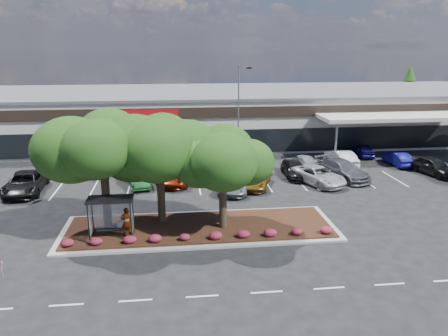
{
  "coord_description": "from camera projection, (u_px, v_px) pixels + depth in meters",
  "views": [
    {
      "loc": [
        -3.51,
        -22.75,
        11.75
      ],
      "look_at": [
        0.26,
        9.67,
        2.6
      ],
      "focal_mm": 35.0,
      "sensor_mm": 36.0,
      "label": 1
    }
  ],
  "objects": [
    {
      "name": "ground",
      "position": [
        239.0,
        256.0,
        25.32
      ],
      "size": [
        160.0,
        160.0,
        0.0
      ],
      "primitive_type": "plane",
      "color": "black",
      "rests_on": "ground"
    },
    {
      "name": "retail_store",
      "position": [
        201.0,
        114.0,
        56.9
      ],
      "size": [
        80.4,
        25.2,
        6.25
      ],
      "color": "beige",
      "rests_on": "ground"
    },
    {
      "name": "landscape_island",
      "position": [
        200.0,
        228.0,
        28.89
      ],
      "size": [
        18.0,
        6.0,
        0.26
      ],
      "color": "#9E9D99",
      "rests_on": "ground"
    },
    {
      "name": "lane_markings",
      "position": [
        218.0,
        197.0,
        35.27
      ],
      "size": [
        33.12,
        20.06,
        0.01
      ],
      "color": "silver",
      "rests_on": "ground"
    },
    {
      "name": "shrub_row",
      "position": [
        202.0,
        236.0,
        26.77
      ],
      "size": [
        17.0,
        0.8,
        0.5
      ],
      "primitive_type": null,
      "color": "#952448",
      "rests_on": "landscape_island"
    },
    {
      "name": "bus_shelter",
      "position": [
        111.0,
        206.0,
        26.68
      ],
      "size": [
        2.75,
        1.55,
        2.59
      ],
      "color": "black",
      "rests_on": "landscape_island"
    },
    {
      "name": "island_tree_west",
      "position": [
        104.0,
        170.0,
        27.6
      ],
      "size": [
        7.2,
        7.2,
        7.89
      ],
      "primitive_type": null,
      "color": "#183A10",
      "rests_on": "landscape_island"
    },
    {
      "name": "island_tree_mid",
      "position": [
        160.0,
        169.0,
        28.73
      ],
      "size": [
        6.6,
        6.6,
        7.32
      ],
      "primitive_type": null,
      "color": "#183A10",
      "rests_on": "landscape_island"
    },
    {
      "name": "island_tree_east",
      "position": [
        223.0,
        180.0,
        27.85
      ],
      "size": [
        5.8,
        5.8,
        6.5
      ],
      "primitive_type": null,
      "color": "#183A10",
      "rests_on": "landscape_island"
    },
    {
      "name": "conifer_north_east",
      "position": [
        408.0,
        93.0,
        69.98
      ],
      "size": [
        3.96,
        3.96,
        9.0
      ],
      "primitive_type": "cone",
      "color": "#183A10",
      "rests_on": "ground"
    },
    {
      "name": "person_waiting",
      "position": [
        127.0,
        222.0,
        26.98
      ],
      "size": [
        0.73,
        0.5,
        1.93
      ],
      "primitive_type": "imported",
      "rotation": [
        0.0,
        0.0,
        3.19
      ],
      "color": "#594C47",
      "rests_on": "landscape_island"
    },
    {
      "name": "light_pole",
      "position": [
        239.0,
        125.0,
        41.72
      ],
      "size": [
        1.4,
        0.81,
        10.01
      ],
      "rotation": [
        0.0,
        0.0,
        0.36
      ],
      "color": "#9E9D99",
      "rests_on": "ground"
    },
    {
      "name": "survey_stake",
      "position": [
        2.0,
        267.0,
        22.78
      ],
      "size": [
        0.08,
        0.14,
        0.96
      ],
      "color": "#9B7B51",
      "rests_on": "ground"
    },
    {
      "name": "car_0",
      "position": [
        25.0,
        183.0,
        36.06
      ],
      "size": [
        3.14,
        6.19,
        1.68
      ],
      "primitive_type": "imported",
      "rotation": [
        0.0,
        0.0,
        0.06
      ],
      "color": "black",
      "rests_on": "ground"
    },
    {
      "name": "car_1",
      "position": [
        138.0,
        177.0,
        37.89
      ],
      "size": [
        2.64,
        4.85,
        1.52
      ],
      "primitive_type": "imported",
      "rotation": [
        0.0,
        0.0,
        0.24
      ],
      "color": "#195023",
      "rests_on": "ground"
    },
    {
      "name": "car_2",
      "position": [
        179.0,
        173.0,
        38.72
      ],
      "size": [
        4.75,
        6.56,
        1.66
      ],
      "primitive_type": "imported",
      "rotation": [
        0.0,
        0.0,
        -0.37
      ],
      "color": "#6F1504",
      "rests_on": "ground"
    },
    {
      "name": "car_3",
      "position": [
        234.0,
        183.0,
        36.38
      ],
      "size": [
        3.43,
        5.54,
        1.43
      ],
      "primitive_type": "imported",
      "rotation": [
        0.0,
        0.0,
        -0.22
      ],
      "color": "slate",
      "rests_on": "ground"
    },
    {
      "name": "car_4",
      "position": [
        255.0,
        179.0,
        37.56
      ],
      "size": [
        3.84,
        5.61,
        1.42
      ],
      "primitive_type": "imported",
      "rotation": [
        0.0,
        0.0,
        -0.32
      ],
      "color": "brown",
      "rests_on": "ground"
    },
    {
      "name": "car_5",
      "position": [
        295.0,
        170.0,
        40.45
      ],
      "size": [
        2.1,
        4.86,
        1.4
      ],
      "primitive_type": "imported",
      "rotation": [
        0.0,
        0.0,
        -0.03
      ],
      "color": "black",
      "rests_on": "ground"
    },
    {
      "name": "car_6",
      "position": [
        318.0,
        175.0,
        38.35
      ],
      "size": [
        4.54,
        6.09,
        1.54
      ],
      "primitive_type": "imported",
      "rotation": [
        0.0,
        0.0,
        0.41
      ],
      "color": "#BABABA",
      "rests_on": "ground"
    },
    {
      "name": "car_7",
      "position": [
        343.0,
        170.0,
        39.81
      ],
      "size": [
        4.23,
        6.33,
        1.7
      ],
      "primitive_type": "imported",
      "rotation": [
        0.0,
        0.0,
        0.35
      ],
      "color": "#504F56",
      "rests_on": "ground"
    },
    {
      "name": "car_8",
      "position": [
        433.0,
        166.0,
        41.13
      ],
      "size": [
        3.05,
        5.17,
        1.65
      ],
      "primitive_type": "imported",
      "rotation": [
        0.0,
        0.0,
        0.24
      ],
      "color": "black",
      "rests_on": "ground"
    },
    {
      "name": "car_9",
      "position": [
        105.0,
        160.0,
        43.84
      ],
      "size": [
        3.12,
        4.61,
        1.46
      ],
      "primitive_type": "imported",
      "rotation": [
        0.0,
        0.0,
        2.78
      ],
      "color": "slate",
      "rests_on": "ground"
    },
    {
      "name": "car_10",
      "position": [
        102.0,
        165.0,
        41.53
      ],
      "size": [
        3.12,
        5.29,
        1.69
      ],
      "primitive_type": "imported",
      "rotation": [
        0.0,
        0.0,
        2.9
      ],
      "color": "black",
      "rests_on": "ground"
    },
    {
      "name": "car_11",
      "position": [
        160.0,
        155.0,
        45.82
      ],
      "size": [
        3.17,
        5.2,
        1.35
      ],
      "primitive_type": "imported",
      "rotation": [
        0.0,
        0.0,
        2.94
      ],
      "color": "silver",
      "rests_on": "ground"
    },
    {
      "name": "car_12",
      "position": [
        204.0,
        163.0,
        42.93
      ],
      "size": [
        2.61,
        4.22,
        1.34
      ],
      "primitive_type": "imported",
      "rotation": [
        0.0,
        0.0,
        2.86
      ],
      "color": "beige",
      "rests_on": "ground"
    },
    {
      "name": "car_13",
      "position": [
        253.0,
        162.0,
        42.89
      ],
      "size": [
        2.94,
        4.93,
        1.53
      ],
      "primitive_type": "imported",
      "rotation": [
        0.0,
        0.0,
        3.44
      ],
      "color": "#4F4F56",
      "rests_on": "ground"
    },
    {
      "name": "car_14",
      "position": [
        302.0,
        162.0,
        43.11
      ],
      "size": [
        3.03,
        5.11,
        1.39
      ],
      "primitive_type": "imported",
      "rotation": [
        0.0,
        0.0,
        3.38
      ],
      "color": "#9BA0A7",
      "rests_on": "ground"
    },
    {
      "name": "car_15",
      "position": [
        341.0,
        158.0,
        43.85
      ],
      "size": [
        1.9,
        5.14,
        1.68
      ],
      "primitive_type": "imported",
      "rotation": [
        0.0,
        0.0,
        3.17
      ],
      "color": "#B3BAC0",
      "rests_on": "ground"
    },
    {
      "name": "car_16",
      "position": [
        363.0,
        150.0,
        47.98
      ],
      "size": [
        2.17,
        4.29,
        1.4
      ],
      "primitive_type": "imported",
      "rotation": [
        0.0,
        0.0,
        3.01
      ],
      "color": "#110B56",
      "rests_on": "ground"
    },
    {
      "name": "car_17",
      "position": [
        398.0,
        159.0,
        44.33
      ],
      "size": [
        1.55,
        4.2,
        1.37
      ],
      "primitive_type": "imported",
      "rotation": [
        0.0,
        0.0,
        3.16
      ],
      "color": "navy",
      "rests_on": "ground"
    }
  ]
}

